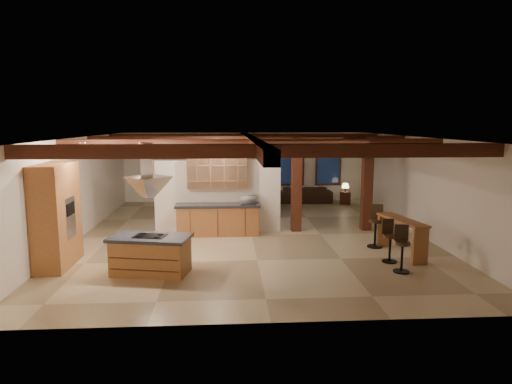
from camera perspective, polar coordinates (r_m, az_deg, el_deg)
ground at (r=13.64m, az=-0.54°, el=-5.42°), size 12.00×12.00×0.00m
room_walls at (r=13.31m, az=-0.55°, el=2.03°), size 12.00×12.00×12.00m
ceiling_beams at (r=13.23m, az=-0.55°, el=6.24°), size 10.00×12.00×0.28m
timber_posts at (r=14.16m, az=9.50°, el=2.25°), size 2.50×0.30×2.90m
partition_wall at (r=13.89m, az=-4.78°, el=-0.56°), size 3.80×0.18×2.20m
pantry_cabinet at (r=11.51m, az=-23.67°, el=-2.71°), size 0.67×1.60×2.40m
back_counter at (r=13.62m, az=-4.78°, el=-3.42°), size 2.50×0.66×0.94m
upper_display_cabinet at (r=13.60m, az=-4.83°, el=2.43°), size 1.80×0.36×0.95m
range_hood at (r=10.16m, az=-13.29°, el=-0.30°), size 1.10×1.10×1.40m
back_windows at (r=19.54m, az=6.74°, el=3.30°), size 2.70×0.07×1.70m
framed_art at (r=19.22m, az=-5.99°, el=3.82°), size 0.65×0.05×0.85m
recessed_cans at (r=11.42m, az=-12.88°, el=6.18°), size 3.16×2.46×0.03m
kitchen_island at (r=10.46m, az=-13.03°, el=-7.61°), size 1.89×1.26×0.87m
dining_table at (r=16.57m, az=-0.68°, el=-1.79°), size 1.75×0.98×0.61m
sofa at (r=19.21m, az=5.95°, el=-0.27°), size 2.35×0.97×0.68m
microwave at (r=13.52m, az=-0.99°, el=-0.93°), size 0.46×0.32×0.25m
bar_counter at (r=12.09m, az=17.74°, el=-4.64°), size 0.77×1.83×0.93m
side_table at (r=19.08m, az=11.07°, el=-0.71°), size 0.47×0.47×0.51m
table_lamp at (r=19.00m, az=11.11°, el=0.77°), size 0.29×0.29×0.34m
bar_stool_a at (r=10.79m, az=17.78°, el=-6.75°), size 0.37×0.38×1.05m
bar_stool_b at (r=11.46m, az=16.34°, el=-5.85°), size 0.36×0.37×1.03m
bar_stool_c at (r=12.69m, az=14.73°, el=-4.09°), size 0.43×0.44×1.15m
dining_chairs at (r=16.52m, az=-0.68°, el=-0.95°), size 1.72×1.72×1.09m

